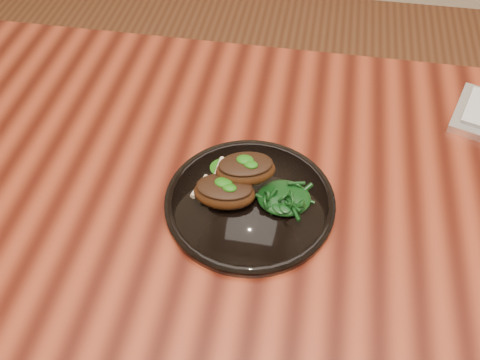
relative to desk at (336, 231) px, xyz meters
name	(u,v)px	position (x,y,z in m)	size (l,w,h in m)	color
desk	(336,231)	(0.00, 0.00, 0.00)	(1.60, 0.80, 0.75)	#370D06
plate	(250,202)	(-0.15, -0.04, 0.09)	(0.27, 0.27, 0.02)	black
lamb_chop_front	(224,192)	(-0.18, -0.04, 0.12)	(0.10, 0.07, 0.04)	#3B1D0B
lamb_chop_back	(245,169)	(-0.16, -0.01, 0.14)	(0.11, 0.08, 0.04)	#3B1D0B
herb_smear	(235,169)	(-0.18, 0.02, 0.10)	(0.08, 0.06, 0.01)	#0C4307
greens_heap	(284,195)	(-0.09, -0.03, 0.11)	(0.08, 0.08, 0.03)	black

